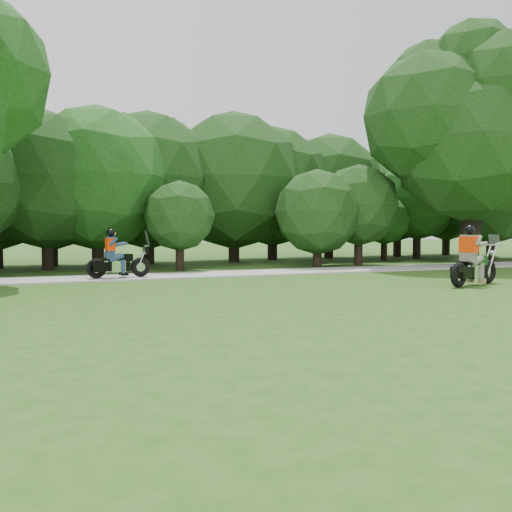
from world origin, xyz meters
TOP-DOWN VIEW (x-y plane):
  - ground at (0.00, 0.00)m, footprint 100.00×100.00m
  - walkway at (0.00, 8.00)m, footprint 60.00×2.20m
  - tree_line at (0.03, 14.51)m, footprint 39.81×11.88m
  - big_tree_east at (10.46, 7.87)m, footprint 9.07×6.89m
  - chopper_motorcycle at (5.08, 1.59)m, footprint 2.47×1.21m
  - touring_motorcycle at (-4.38, 7.64)m, footprint 2.12×0.65m

SIDE VIEW (x-z plane):
  - ground at x=0.00m, z-range 0.00..0.00m
  - walkway at x=0.00m, z-range 0.00..0.06m
  - touring_motorcycle at x=-4.38m, z-range -0.16..1.45m
  - chopper_motorcycle at x=5.08m, z-range -0.24..1.56m
  - tree_line at x=0.03m, z-range -0.07..7.28m
  - big_tree_east at x=10.46m, z-range 0.80..11.26m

